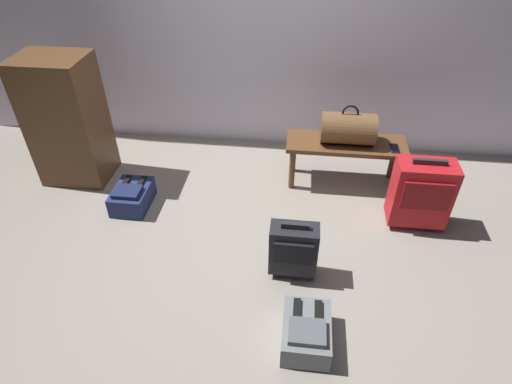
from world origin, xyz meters
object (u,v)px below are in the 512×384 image
object	(u,v)px
duffel_bag_brown	(348,128)
suitcase_small_charcoal	(293,249)
side_cabinet	(67,121)
backpack_grey	(306,332)
cell_phone	(395,148)
bench	(346,149)
backpack_navy	(132,196)
suitcase_upright_red	(421,193)

from	to	relation	value
duffel_bag_brown	suitcase_small_charcoal	xyz separation A→B (m)	(-0.38, -1.13, -0.31)
suitcase_small_charcoal	side_cabinet	xyz separation A→B (m)	(-1.97, 0.97, 0.31)
backpack_grey	duffel_bag_brown	bearing A→B (deg)	80.66
suitcase_small_charcoal	backpack_grey	world-z (taller)	suitcase_small_charcoal
duffel_bag_brown	backpack_grey	size ratio (longest dim) A/B	1.16
cell_phone	duffel_bag_brown	bearing A→B (deg)	171.38
duffel_bag_brown	suitcase_small_charcoal	world-z (taller)	duffel_bag_brown
bench	backpack_grey	xyz separation A→B (m)	(-0.28, -1.65, -0.26)
duffel_bag_brown	side_cabinet	bearing A→B (deg)	-176.20
suitcase_small_charcoal	backpack_navy	xyz separation A→B (m)	(-1.35, 0.59, -0.15)
duffel_bag_brown	suitcase_small_charcoal	distance (m)	1.23
cell_phone	backpack_navy	size ratio (longest dim) A/B	0.38
bench	duffel_bag_brown	distance (m)	0.20
duffel_bag_brown	suitcase_small_charcoal	size ratio (longest dim) A/B	0.96
cell_phone	backpack_grey	bearing A→B (deg)	-112.58
bench	suitcase_small_charcoal	bearing A→B (deg)	-108.81
suitcase_upright_red	backpack_grey	distance (m)	1.43
bench	duffel_bag_brown	size ratio (longest dim) A/B	2.27
suitcase_upright_red	backpack_navy	xyz separation A→B (m)	(-2.28, -0.04, -0.22)
duffel_bag_brown	backpack_navy	xyz separation A→B (m)	(-1.73, -0.53, -0.45)
backpack_grey	suitcase_upright_red	bearing A→B (deg)	54.76
bench	backpack_grey	bearing A→B (deg)	-99.50
suitcase_upright_red	cell_phone	bearing A→B (deg)	109.49
suitcase_small_charcoal	backpack_grey	size ratio (longest dim) A/B	1.21
side_cabinet	cell_phone	bearing A→B (deg)	2.02
duffel_bag_brown	backpack_navy	world-z (taller)	duffel_bag_brown
suitcase_small_charcoal	bench	bearing A→B (deg)	71.19
suitcase_small_charcoal	backpack_navy	distance (m)	1.48
backpack_navy	backpack_grey	bearing A→B (deg)	-37.52
suitcase_small_charcoal	backpack_grey	bearing A→B (deg)	-78.52
duffel_bag_brown	bench	bearing A→B (deg)	-0.00
suitcase_small_charcoal	backpack_navy	world-z (taller)	suitcase_small_charcoal
suitcase_upright_red	side_cabinet	bearing A→B (deg)	173.29
backpack_grey	side_cabinet	world-z (taller)	side_cabinet
suitcase_upright_red	duffel_bag_brown	bearing A→B (deg)	137.71
backpack_grey	side_cabinet	distance (m)	2.60
bench	suitcase_upright_red	distance (m)	0.74
suitcase_upright_red	side_cabinet	world-z (taller)	side_cabinet
bench	backpack_navy	size ratio (longest dim) A/B	2.63
suitcase_small_charcoal	side_cabinet	distance (m)	2.22
bench	cell_phone	xyz separation A→B (m)	(0.39, -0.06, 0.07)
suitcase_upright_red	suitcase_small_charcoal	bearing A→B (deg)	-145.73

